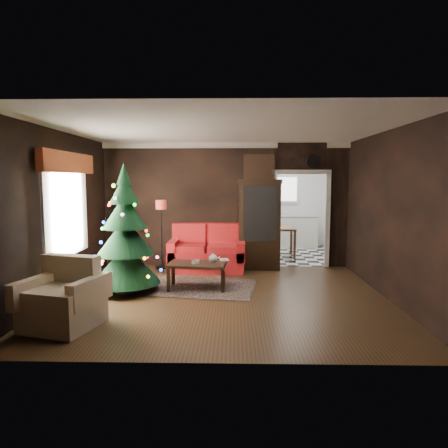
{
  "coord_description": "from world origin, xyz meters",
  "views": [
    {
      "loc": [
        0.18,
        -6.73,
        1.98
      ],
      "look_at": [
        0.0,
        0.9,
        1.15
      ],
      "focal_mm": 32.72,
      "sensor_mm": 36.0,
      "label": 1
    }
  ],
  "objects_px": {
    "curio_cabinet": "(259,226)",
    "christmas_tree": "(125,233)",
    "teapot": "(213,258)",
    "coffee_table": "(197,275)",
    "floor_lamp": "(162,234)",
    "armchair": "(62,294)",
    "wall_clock": "(313,162)",
    "kitchen_table": "(281,242)",
    "loveseat": "(207,248)"
  },
  "relations": [
    {
      "from": "coffee_table",
      "to": "kitchen_table",
      "type": "relative_size",
      "value": 1.38
    },
    {
      "from": "wall_clock",
      "to": "curio_cabinet",
      "type": "bearing_deg",
      "value": -171.47
    },
    {
      "from": "christmas_tree",
      "to": "wall_clock",
      "type": "xyz_separation_m",
      "value": [
        3.67,
        2.13,
        1.33
      ]
    },
    {
      "from": "curio_cabinet",
      "to": "christmas_tree",
      "type": "height_order",
      "value": "christmas_tree"
    },
    {
      "from": "coffee_table",
      "to": "curio_cabinet",
      "type": "bearing_deg",
      "value": 54.49
    },
    {
      "from": "christmas_tree",
      "to": "coffee_table",
      "type": "height_order",
      "value": "christmas_tree"
    },
    {
      "from": "curio_cabinet",
      "to": "teapot",
      "type": "xyz_separation_m",
      "value": [
        -0.94,
        -1.7,
        -0.39
      ]
    },
    {
      "from": "curio_cabinet",
      "to": "kitchen_table",
      "type": "bearing_deg",
      "value": 65.56
    },
    {
      "from": "floor_lamp",
      "to": "armchair",
      "type": "xyz_separation_m",
      "value": [
        -0.77,
        -3.23,
        -0.37
      ]
    },
    {
      "from": "floor_lamp",
      "to": "kitchen_table",
      "type": "bearing_deg",
      "value": 35.0
    },
    {
      "from": "wall_clock",
      "to": "kitchen_table",
      "type": "height_order",
      "value": "wall_clock"
    },
    {
      "from": "loveseat",
      "to": "wall_clock",
      "type": "height_order",
      "value": "wall_clock"
    },
    {
      "from": "coffee_table",
      "to": "wall_clock",
      "type": "height_order",
      "value": "wall_clock"
    },
    {
      "from": "curio_cabinet",
      "to": "christmas_tree",
      "type": "distance_m",
      "value": 3.15
    },
    {
      "from": "teapot",
      "to": "coffee_table",
      "type": "bearing_deg",
      "value": -175.26
    },
    {
      "from": "loveseat",
      "to": "christmas_tree",
      "type": "xyz_separation_m",
      "value": [
        -1.32,
        -1.73,
        0.55
      ]
    },
    {
      "from": "teapot",
      "to": "kitchen_table",
      "type": "distance_m",
      "value": 3.52
    },
    {
      "from": "teapot",
      "to": "kitchen_table",
      "type": "relative_size",
      "value": 0.23
    },
    {
      "from": "kitchen_table",
      "to": "teapot",
      "type": "bearing_deg",
      "value": -116.91
    },
    {
      "from": "loveseat",
      "to": "floor_lamp",
      "type": "distance_m",
      "value": 1.03
    },
    {
      "from": "wall_clock",
      "to": "loveseat",
      "type": "bearing_deg",
      "value": -170.34
    },
    {
      "from": "loveseat",
      "to": "coffee_table",
      "type": "distance_m",
      "value": 1.53
    },
    {
      "from": "floor_lamp",
      "to": "christmas_tree",
      "type": "bearing_deg",
      "value": -104.47
    },
    {
      "from": "loveseat",
      "to": "wall_clock",
      "type": "distance_m",
      "value": 3.04
    },
    {
      "from": "curio_cabinet",
      "to": "loveseat",
      "type": "bearing_deg",
      "value": -169.17
    },
    {
      "from": "christmas_tree",
      "to": "coffee_table",
      "type": "bearing_deg",
      "value": 10.18
    },
    {
      "from": "floor_lamp",
      "to": "teapot",
      "type": "distance_m",
      "value": 1.69
    },
    {
      "from": "curio_cabinet",
      "to": "teapot",
      "type": "bearing_deg",
      "value": -118.91
    },
    {
      "from": "armchair",
      "to": "floor_lamp",
      "type": "bearing_deg",
      "value": 91.97
    },
    {
      "from": "floor_lamp",
      "to": "teapot",
      "type": "bearing_deg",
      "value": -46.54
    },
    {
      "from": "coffee_table",
      "to": "wall_clock",
      "type": "distance_m",
      "value": 3.76
    },
    {
      "from": "loveseat",
      "to": "floor_lamp",
      "type": "relative_size",
      "value": 1.17
    },
    {
      "from": "teapot",
      "to": "wall_clock",
      "type": "relative_size",
      "value": 0.55
    },
    {
      "from": "armchair",
      "to": "wall_clock",
      "type": "distance_m",
      "value": 5.95
    },
    {
      "from": "teapot",
      "to": "loveseat",
      "type": "bearing_deg",
      "value": 98.01
    },
    {
      "from": "christmas_tree",
      "to": "loveseat",
      "type": "bearing_deg",
      "value": 52.68
    },
    {
      "from": "armchair",
      "to": "coffee_table",
      "type": "bearing_deg",
      "value": 66.07
    },
    {
      "from": "floor_lamp",
      "to": "armchair",
      "type": "distance_m",
      "value": 3.34
    },
    {
      "from": "loveseat",
      "to": "curio_cabinet",
      "type": "bearing_deg",
      "value": 10.83
    },
    {
      "from": "christmas_tree",
      "to": "wall_clock",
      "type": "bearing_deg",
      "value": 30.14
    },
    {
      "from": "teapot",
      "to": "kitchen_table",
      "type": "bearing_deg",
      "value": 63.09
    },
    {
      "from": "armchair",
      "to": "wall_clock",
      "type": "height_order",
      "value": "wall_clock"
    },
    {
      "from": "coffee_table",
      "to": "wall_clock",
      "type": "relative_size",
      "value": 3.24
    },
    {
      "from": "coffee_table",
      "to": "kitchen_table",
      "type": "height_order",
      "value": "kitchen_table"
    },
    {
      "from": "loveseat",
      "to": "armchair",
      "type": "height_order",
      "value": "loveseat"
    },
    {
      "from": "armchair",
      "to": "teapot",
      "type": "bearing_deg",
      "value": 61.74
    },
    {
      "from": "coffee_table",
      "to": "wall_clock",
      "type": "bearing_deg",
      "value": 38.11
    },
    {
      "from": "loveseat",
      "to": "armchair",
      "type": "xyz_separation_m",
      "value": [
        -1.72,
        -3.5,
        -0.04
      ]
    },
    {
      "from": "coffee_table",
      "to": "kitchen_table",
      "type": "distance_m",
      "value": 3.68
    },
    {
      "from": "loveseat",
      "to": "christmas_tree",
      "type": "bearing_deg",
      "value": -127.32
    }
  ]
}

